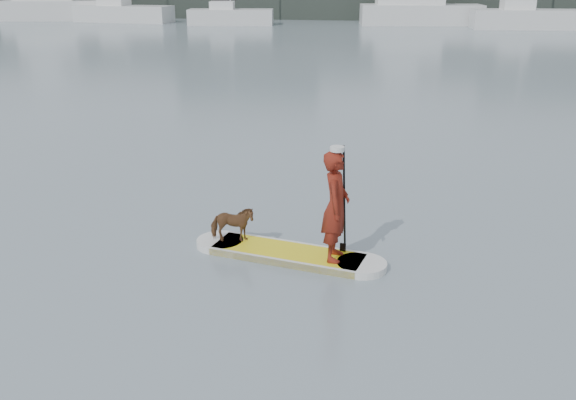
# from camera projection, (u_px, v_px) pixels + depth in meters

# --- Properties ---
(ground) EXTENTS (140.00, 140.00, 0.00)m
(ground) POSITION_uv_depth(u_px,v_px,m) (149.00, 219.00, 12.14)
(ground) COLOR slate
(ground) RESTS_ON ground
(paddleboard) EXTENTS (3.24, 1.34, 0.12)m
(paddleboard) POSITION_uv_depth(u_px,v_px,m) (288.00, 254.00, 10.54)
(paddleboard) COLOR yellow
(paddleboard) RESTS_ON ground
(paddler) EXTENTS (0.44, 0.66, 1.77)m
(paddler) POSITION_uv_depth(u_px,v_px,m) (336.00, 206.00, 9.94)
(paddler) COLOR maroon
(paddler) RESTS_ON paddleboard
(white_cap) EXTENTS (0.22, 0.22, 0.07)m
(white_cap) POSITION_uv_depth(u_px,v_px,m) (337.00, 149.00, 9.63)
(white_cap) COLOR silver
(white_cap) RESTS_ON paddler
(dog) EXTENTS (0.78, 0.44, 0.63)m
(dog) POSITION_uv_depth(u_px,v_px,m) (232.00, 224.00, 10.76)
(dog) COLOR #53301C
(dog) RESTS_ON paddleboard
(paddle) EXTENTS (0.10, 0.30, 2.00)m
(paddle) POSITION_uv_depth(u_px,v_px,m) (344.00, 213.00, 10.26)
(paddle) COLOR black
(paddle) RESTS_ON ground
(sailboat_b) EXTENTS (8.91, 3.56, 12.89)m
(sailboat_b) POSITION_uv_depth(u_px,v_px,m) (123.00, 12.00, 56.64)
(sailboat_b) COLOR silver
(sailboat_b) RESTS_ON ground
(sailboat_c) EXTENTS (7.31, 3.27, 10.13)m
(sailboat_c) POSITION_uv_depth(u_px,v_px,m) (230.00, 16.00, 53.86)
(sailboat_c) COLOR silver
(sailboat_c) RESTS_ON ground
(sailboat_e) EXTENTS (8.58, 3.26, 12.21)m
(sailboat_e) POSITION_uv_depth(u_px,v_px,m) (526.00, 17.00, 50.14)
(sailboat_e) COLOR silver
(sailboat_e) RESTS_ON ground
(motor_yacht_a) EXTENTS (10.36, 4.35, 6.03)m
(motor_yacht_a) POSITION_uv_depth(u_px,v_px,m) (416.00, 4.00, 53.59)
(motor_yacht_a) COLOR silver
(motor_yacht_a) RESTS_ON ground
(motor_yacht_b) EXTENTS (10.17, 5.20, 6.40)m
(motor_yacht_b) POSITION_uv_depth(u_px,v_px,m) (52.00, 0.00, 58.58)
(motor_yacht_b) COLOR silver
(motor_yacht_b) RESTS_ON ground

